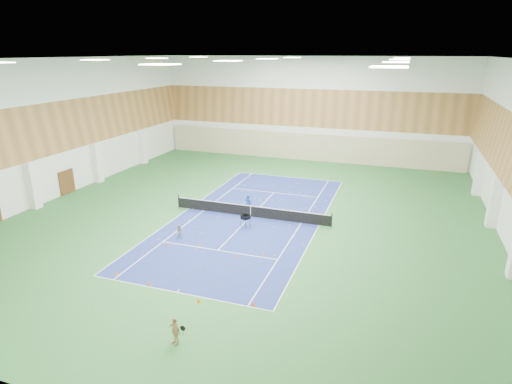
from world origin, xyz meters
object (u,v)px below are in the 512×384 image
child_apron (175,331)px  child_court (180,232)px  coach (248,204)px  ball_cart (246,221)px  tennis_net (251,210)px

child_apron → child_court: bearing=141.9°
coach → ball_cart: size_ratio=1.55×
child_court → child_apron: child_apron is taller
child_apron → ball_cart: (-1.67, 13.51, -0.16)m
tennis_net → ball_cart: (0.38, -2.16, -0.05)m
child_court → ball_cart: size_ratio=1.06×
coach → child_court: (-2.76, -6.38, -0.25)m
child_court → coach: bearing=46.7°
tennis_net → child_apron: bearing=-82.5°
tennis_net → child_apron: 15.80m
tennis_net → ball_cart: tennis_net is taller
ball_cart → tennis_net: bearing=120.0°
tennis_net → coach: size_ratio=8.22×
child_court → child_apron: bearing=-82.3°
child_court → ball_cart: (3.62, 3.44, -0.03)m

